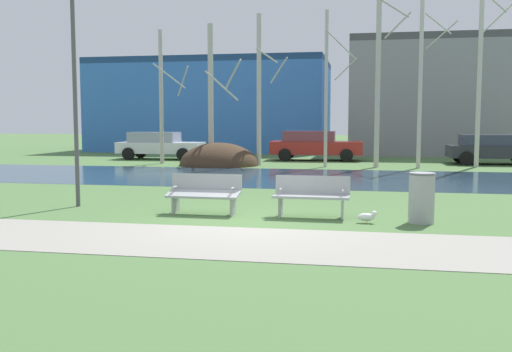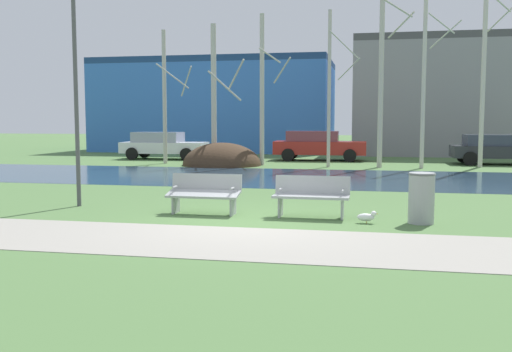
{
  "view_description": "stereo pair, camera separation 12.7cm",
  "coord_description": "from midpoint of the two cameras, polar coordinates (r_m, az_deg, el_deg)",
  "views": [
    {
      "loc": [
        2.29,
        -11.18,
        2.05
      ],
      "look_at": [
        -0.08,
        1.19,
        0.83
      ],
      "focal_mm": 40.39,
      "sensor_mm": 36.0,
      "label": 1
    },
    {
      "loc": [
        2.42,
        -11.15,
        2.05
      ],
      "look_at": [
        -0.08,
        1.19,
        0.83
      ],
      "focal_mm": 40.39,
      "sensor_mm": 36.0,
      "label": 2
    }
  ],
  "objects": [
    {
      "name": "ground_plane",
      "position": [
        21.39,
        4.48,
        0.02
      ],
      "size": [
        120.0,
        120.0,
        0.0
      ],
      "primitive_type": "plane",
      "color": "#4C703D"
    },
    {
      "name": "paved_path_strip",
      "position": [
        9.8,
        -3.33,
        -6.51
      ],
      "size": [
        60.0,
        2.59,
        0.01
      ],
      "primitive_type": "cube",
      "color": "gray",
      "rests_on": "ground"
    },
    {
      "name": "river_band",
      "position": [
        20.71,
        4.27,
        -0.15
      ],
      "size": [
        80.0,
        7.15,
        0.01
      ],
      "primitive_type": "cube",
      "color": "#284256",
      "rests_on": "ground"
    },
    {
      "name": "soil_mound",
      "position": [
        26.3,
        -3.84,
        1.05
      ],
      "size": [
        3.61,
        3.18,
        2.09
      ],
      "primitive_type": "ellipsoid",
      "color": "#423021",
      "rests_on": "ground"
    },
    {
      "name": "bench_left",
      "position": [
        12.66,
        -5.42,
        -1.64
      ],
      "size": [
        1.61,
        0.59,
        0.87
      ],
      "color": "#9EA0A3",
      "rests_on": "ground"
    },
    {
      "name": "bench_right",
      "position": [
        12.22,
        5.23,
        -1.9
      ],
      "size": [
        1.61,
        0.59,
        0.87
      ],
      "color": "#9EA0A3",
      "rests_on": "ground"
    },
    {
      "name": "trash_bin",
      "position": [
        11.92,
        15.78,
        -2.01
      ],
      "size": [
        0.53,
        0.53,
        1.01
      ],
      "color": "#999B9E",
      "rests_on": "ground"
    },
    {
      "name": "seagull",
      "position": [
        11.72,
        10.66,
        -3.98
      ],
      "size": [
        0.42,
        0.16,
        0.25
      ],
      "color": "white",
      "rests_on": "ground"
    },
    {
      "name": "streetlamp",
      "position": [
        14.41,
        -17.88,
        12.65
      ],
      "size": [
        0.32,
        0.32,
        5.93
      ],
      "color": "#4C4C51",
      "rests_on": "ground"
    },
    {
      "name": "birch_far_left",
      "position": [
        27.77,
        -9.39,
        7.83
      ],
      "size": [
        1.5,
        2.62,
        6.27
      ],
      "color": "#BCB7A8",
      "rests_on": "ground"
    },
    {
      "name": "birch_left",
      "position": [
        26.45,
        -4.52,
        8.09
      ],
      "size": [
        1.6,
        2.78,
        6.38
      ],
      "color": "#BCB7A8",
      "rests_on": "ground"
    },
    {
      "name": "birch_center_left",
      "position": [
        26.44,
        0.24,
        8.63
      ],
      "size": [
        1.45,
        2.19,
        6.83
      ],
      "color": "#BCB7A8",
      "rests_on": "ground"
    },
    {
      "name": "birch_center",
      "position": [
        25.54,
        6.93,
        8.72
      ],
      "size": [
        1.4,
        2.6,
        6.79
      ],
      "color": "#BCB7A8",
      "rests_on": "ground"
    },
    {
      "name": "birch_center_right",
      "position": [
        25.74,
        11.93,
        10.42
      ],
      "size": [
        1.45,
        2.57,
        8.36
      ],
      "color": "#BCB7A8",
      "rests_on": "ground"
    },
    {
      "name": "birch_right",
      "position": [
        25.69,
        15.94,
        9.48
      ],
      "size": [
        1.54,
        2.62,
        7.58
      ],
      "color": "beige",
      "rests_on": "ground"
    },
    {
      "name": "birch_far_right",
      "position": [
        27.27,
        21.24,
        10.86
      ],
      "size": [
        1.37,
        2.25,
        9.34
      ],
      "color": "beige",
      "rests_on": "ground"
    },
    {
      "name": "parked_van_nearest_white",
      "position": [
        30.99,
        -9.69,
        3.06
      ],
      "size": [
        4.49,
        2.06,
        1.43
      ],
      "color": "silver",
      "rests_on": "ground"
    },
    {
      "name": "parked_sedan_second_red",
      "position": [
        29.66,
        5.7,
        3.08
      ],
      "size": [
        4.68,
        2.01,
        1.51
      ],
      "color": "maroon",
      "rests_on": "ground"
    },
    {
      "name": "parked_hatch_third_dark",
      "position": [
        29.0,
        22.12,
        2.53
      ],
      "size": [
        4.07,
        2.11,
        1.39
      ],
      "color": "#282B30",
      "rests_on": "ground"
    },
    {
      "name": "building_blue_store",
      "position": [
        39.97,
        -4.26,
        6.92
      ],
      "size": [
        15.42,
        8.44,
        6.06
      ],
      "color": "#3870C6",
      "rests_on": "ground"
    },
    {
      "name": "building_grey_warehouse",
      "position": [
        37.99,
        17.16,
        7.4
      ],
      "size": [
        10.34,
        9.13,
        6.9
      ],
      "color": "gray",
      "rests_on": "ground"
    }
  ]
}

